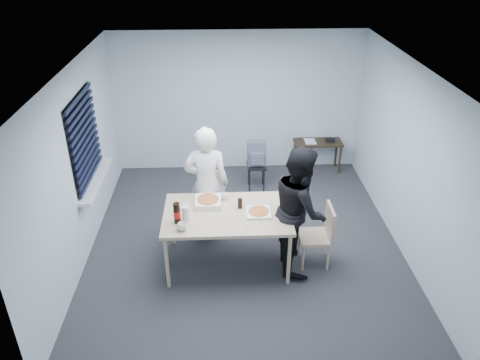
{
  "coord_description": "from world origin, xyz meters",
  "views": [
    {
      "loc": [
        -0.32,
        -5.67,
        4.15
      ],
      "look_at": [
        -0.07,
        0.1,
        1.0
      ],
      "focal_mm": 35.0,
      "sensor_mm": 36.0,
      "label": 1
    }
  ],
  "objects_px": {
    "person_black": "(300,209)",
    "soda_bottle": "(177,213)",
    "mug_b": "(225,197)",
    "chair_right": "(321,232)",
    "chair_far": "(211,196)",
    "backpack": "(257,154)",
    "stool": "(256,170)",
    "mug_a": "(182,227)",
    "person_white": "(207,184)",
    "dining_table": "(227,216)",
    "side_table": "(318,145)"
  },
  "relations": [
    {
      "from": "mug_a",
      "to": "stool",
      "type": "bearing_deg",
      "value": 65.59
    },
    {
      "from": "side_table",
      "to": "backpack",
      "type": "height_order",
      "value": "backpack"
    },
    {
      "from": "person_black",
      "to": "mug_b",
      "type": "xyz_separation_m",
      "value": [
        -0.97,
        0.4,
        -0.02
      ]
    },
    {
      "from": "dining_table",
      "to": "side_table",
      "type": "relative_size",
      "value": 1.89
    },
    {
      "from": "dining_table",
      "to": "soda_bottle",
      "type": "bearing_deg",
      "value": -162.23
    },
    {
      "from": "dining_table",
      "to": "stool",
      "type": "height_order",
      "value": "dining_table"
    },
    {
      "from": "chair_right",
      "to": "soda_bottle",
      "type": "relative_size",
      "value": 3.13
    },
    {
      "from": "side_table",
      "to": "soda_bottle",
      "type": "relative_size",
      "value": 3.13
    },
    {
      "from": "chair_far",
      "to": "backpack",
      "type": "bearing_deg",
      "value": 54.89
    },
    {
      "from": "mug_b",
      "to": "soda_bottle",
      "type": "distance_m",
      "value": 0.82
    },
    {
      "from": "chair_far",
      "to": "mug_b",
      "type": "distance_m",
      "value": 0.75
    },
    {
      "from": "dining_table",
      "to": "person_white",
      "type": "relative_size",
      "value": 0.95
    },
    {
      "from": "backpack",
      "to": "chair_right",
      "type": "bearing_deg",
      "value": -58.32
    },
    {
      "from": "person_white",
      "to": "mug_a",
      "type": "relative_size",
      "value": 14.39
    },
    {
      "from": "mug_b",
      "to": "soda_bottle",
      "type": "xyz_separation_m",
      "value": [
        -0.61,
        -0.54,
        0.09
      ]
    },
    {
      "from": "stool",
      "to": "mug_a",
      "type": "height_order",
      "value": "mug_a"
    },
    {
      "from": "person_black",
      "to": "stool",
      "type": "relative_size",
      "value": 3.82
    },
    {
      "from": "person_black",
      "to": "stool",
      "type": "distance_m",
      "value": 2.25
    },
    {
      "from": "side_table",
      "to": "chair_right",
      "type": "bearing_deg",
      "value": -99.9
    },
    {
      "from": "chair_far",
      "to": "person_white",
      "type": "bearing_deg",
      "value": -99.64
    },
    {
      "from": "chair_far",
      "to": "person_white",
      "type": "xyz_separation_m",
      "value": [
        -0.05,
        -0.31,
        0.37
      ]
    },
    {
      "from": "chair_right",
      "to": "person_black",
      "type": "height_order",
      "value": "person_black"
    },
    {
      "from": "stool",
      "to": "mug_b",
      "type": "height_order",
      "value": "mug_b"
    },
    {
      "from": "person_black",
      "to": "soda_bottle",
      "type": "relative_size",
      "value": 6.23
    },
    {
      "from": "backpack",
      "to": "person_black",
      "type": "bearing_deg",
      "value": -66.4
    },
    {
      "from": "backpack",
      "to": "person_white",
      "type": "bearing_deg",
      "value": -107.38
    },
    {
      "from": "chair_far",
      "to": "person_white",
      "type": "relative_size",
      "value": 0.5
    },
    {
      "from": "mug_a",
      "to": "soda_bottle",
      "type": "xyz_separation_m",
      "value": [
        -0.07,
        0.17,
        0.09
      ]
    },
    {
      "from": "person_white",
      "to": "backpack",
      "type": "height_order",
      "value": "person_white"
    },
    {
      "from": "person_black",
      "to": "mug_b",
      "type": "distance_m",
      "value": 1.05
    },
    {
      "from": "dining_table",
      "to": "mug_b",
      "type": "distance_m",
      "value": 0.36
    },
    {
      "from": "chair_right",
      "to": "person_white",
      "type": "height_order",
      "value": "person_white"
    },
    {
      "from": "dining_table",
      "to": "person_black",
      "type": "distance_m",
      "value": 0.96
    },
    {
      "from": "dining_table",
      "to": "mug_b",
      "type": "xyz_separation_m",
      "value": [
        -0.02,
        0.34,
        0.1
      ]
    },
    {
      "from": "side_table",
      "to": "soda_bottle",
      "type": "bearing_deg",
      "value": -129.09
    },
    {
      "from": "person_white",
      "to": "mug_a",
      "type": "bearing_deg",
      "value": 74.61
    },
    {
      "from": "mug_a",
      "to": "mug_b",
      "type": "bearing_deg",
      "value": 52.72
    },
    {
      "from": "chair_far",
      "to": "mug_b",
      "type": "bearing_deg",
      "value": -71.91
    },
    {
      "from": "person_black",
      "to": "backpack",
      "type": "relative_size",
      "value": 3.95
    },
    {
      "from": "side_table",
      "to": "mug_b",
      "type": "relative_size",
      "value": 8.89
    },
    {
      "from": "soda_bottle",
      "to": "dining_table",
      "type": "bearing_deg",
      "value": 17.77
    },
    {
      "from": "side_table",
      "to": "soda_bottle",
      "type": "xyz_separation_m",
      "value": [
        -2.39,
        -2.95,
        0.44
      ]
    },
    {
      "from": "mug_b",
      "to": "soda_bottle",
      "type": "bearing_deg",
      "value": -138.48
    },
    {
      "from": "chair_far",
      "to": "dining_table",
      "type": "bearing_deg",
      "value": -76.71
    },
    {
      "from": "chair_far",
      "to": "person_black",
      "type": "xyz_separation_m",
      "value": [
        1.18,
        -1.03,
        0.37
      ]
    },
    {
      "from": "dining_table",
      "to": "chair_right",
      "type": "height_order",
      "value": "chair_right"
    },
    {
      "from": "chair_far",
      "to": "person_black",
      "type": "distance_m",
      "value": 1.61
    },
    {
      "from": "side_table",
      "to": "mug_b",
      "type": "bearing_deg",
      "value": -126.53
    },
    {
      "from": "chair_far",
      "to": "side_table",
      "type": "height_order",
      "value": "chair_far"
    },
    {
      "from": "chair_far",
      "to": "person_black",
      "type": "height_order",
      "value": "person_black"
    }
  ]
}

